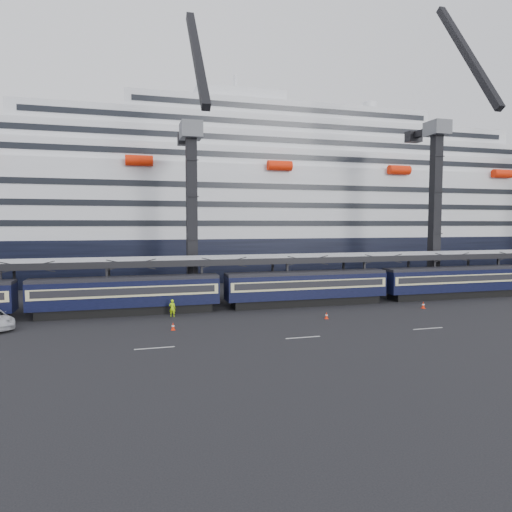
# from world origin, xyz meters

# --- Properties ---
(ground) EXTENTS (260.00, 260.00, 0.00)m
(ground) POSITION_xyz_m (0.00, 0.00, 0.00)
(ground) COLOR black
(ground) RESTS_ON ground
(train) EXTENTS (133.05, 3.00, 4.05)m
(train) POSITION_xyz_m (-4.65, 10.00, 2.20)
(train) COLOR black
(train) RESTS_ON ground
(canopy) EXTENTS (130.00, 6.25, 5.53)m
(canopy) POSITION_xyz_m (0.00, 14.00, 5.25)
(canopy) COLOR #97999F
(canopy) RESTS_ON ground
(cruise_ship) EXTENTS (214.09, 28.84, 34.00)m
(cruise_ship) POSITION_xyz_m (-1.08, 45.99, 12.34)
(cruise_ship) COLOR black
(cruise_ship) RESTS_ON ground
(crane_dark_near) EXTENTS (4.50, 17.75, 35.08)m
(crane_dark_near) POSITION_xyz_m (-20.00, 18.59, 11.93)
(crane_dark_near) COLOR #4B4D53
(crane_dark_near) RESTS_ON ground
(crane_dark_mid) EXTENTS (4.50, 18.24, 39.64)m
(crane_dark_mid) POSITION_xyz_m (15.00, 17.59, 13.36)
(crane_dark_mid) COLOR #4B4D53
(crane_dark_mid) RESTS_ON ground
(worker) EXTENTS (0.74, 0.59, 1.77)m
(worker) POSITION_xyz_m (-23.61, 7.50, 0.89)
(worker) COLOR #ABE70C
(worker) RESTS_ON ground
(traffic_cone_b) EXTENTS (0.35, 0.35, 0.70)m
(traffic_cone_b) POSITION_xyz_m (-24.10, 1.59, 0.35)
(traffic_cone_b) COLOR #F92607
(traffic_cone_b) RESTS_ON ground
(traffic_cone_c) EXTENTS (0.34, 0.34, 0.68)m
(traffic_cone_c) POSITION_xyz_m (-8.98, 2.40, 0.33)
(traffic_cone_c) COLOR #F92607
(traffic_cone_c) RESTS_ON ground
(traffic_cone_d) EXTENTS (0.39, 0.39, 0.79)m
(traffic_cone_d) POSITION_xyz_m (3.73, 4.65, 0.39)
(traffic_cone_d) COLOR #F92607
(traffic_cone_d) RESTS_ON ground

